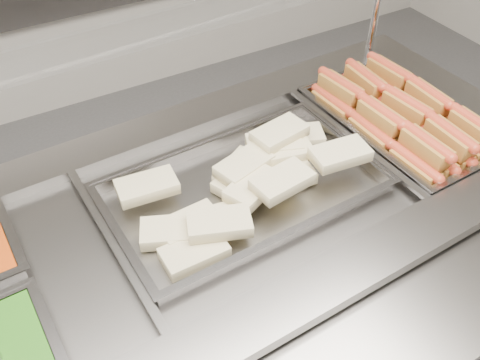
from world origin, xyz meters
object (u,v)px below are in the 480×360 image
pan_wraps (243,192)px  sneeze_guard (172,26)px  steam_counter (226,298)px  pan_hotdogs (400,128)px

pan_wraps → sneeze_guard: bearing=107.6°
pan_wraps → steam_counter: bearing=-177.8°
steam_counter → pan_wraps: pan_wraps is taller
sneeze_guard → pan_wraps: bearing=-72.4°
pan_hotdogs → sneeze_guard: bearing=162.9°
pan_hotdogs → steam_counter: bearing=-177.8°
steam_counter → pan_hotdogs: pan_hotdogs is taller
sneeze_guard → steam_counter: bearing=-87.8°
steam_counter → pan_hotdogs: 0.80m
pan_hotdogs → pan_wraps: bearing=-177.8°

